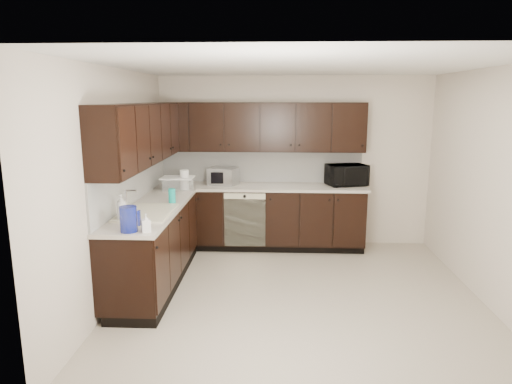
{
  "coord_description": "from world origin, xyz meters",
  "views": [
    {
      "loc": [
        -0.25,
        -4.78,
        2.18
      ],
      "look_at": [
        -0.5,
        0.6,
        1.07
      ],
      "focal_mm": 32.0,
      "sensor_mm": 36.0,
      "label": 1
    }
  ],
  "objects_px": {
    "microwave": "(346,175)",
    "storage_bin": "(178,183)",
    "toaster_oven": "(223,176)",
    "sink": "(146,219)",
    "blue_pitcher": "(128,219)"
  },
  "relations": [
    {
      "from": "toaster_oven",
      "to": "blue_pitcher",
      "type": "height_order",
      "value": "toaster_oven"
    },
    {
      "from": "microwave",
      "to": "toaster_oven",
      "type": "xyz_separation_m",
      "value": [
        -1.78,
        -0.04,
        -0.03
      ]
    },
    {
      "from": "sink",
      "to": "storage_bin",
      "type": "distance_m",
      "value": 1.37
    },
    {
      "from": "sink",
      "to": "microwave",
      "type": "height_order",
      "value": "microwave"
    },
    {
      "from": "microwave",
      "to": "sink",
      "type": "bearing_deg",
      "value": -161.85
    },
    {
      "from": "microwave",
      "to": "storage_bin",
      "type": "relative_size",
      "value": 1.3
    },
    {
      "from": "sink",
      "to": "blue_pitcher",
      "type": "relative_size",
      "value": 3.36
    },
    {
      "from": "storage_bin",
      "to": "toaster_oven",
      "type": "bearing_deg",
      "value": 31.93
    },
    {
      "from": "microwave",
      "to": "storage_bin",
      "type": "xyz_separation_m",
      "value": [
        -2.37,
        -0.41,
        -0.07
      ]
    },
    {
      "from": "toaster_oven",
      "to": "storage_bin",
      "type": "xyz_separation_m",
      "value": [
        -0.59,
        -0.37,
        -0.04
      ]
    },
    {
      "from": "toaster_oven",
      "to": "storage_bin",
      "type": "relative_size",
      "value": 0.95
    },
    {
      "from": "toaster_oven",
      "to": "storage_bin",
      "type": "height_order",
      "value": "toaster_oven"
    },
    {
      "from": "sink",
      "to": "microwave",
      "type": "distance_m",
      "value": 3.01
    },
    {
      "from": "sink",
      "to": "toaster_oven",
      "type": "bearing_deg",
      "value": 69.48
    },
    {
      "from": "sink",
      "to": "microwave",
      "type": "xyz_separation_m",
      "value": [
        2.43,
        1.77,
        0.21
      ]
    }
  ]
}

